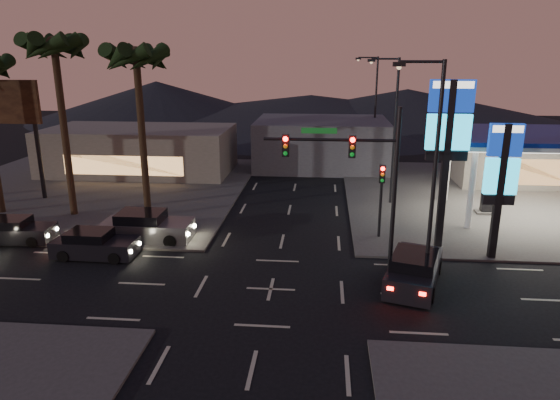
# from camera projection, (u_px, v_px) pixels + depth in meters

# --- Properties ---
(ground) EXTENTS (140.00, 140.00, 0.00)m
(ground) POSITION_uv_depth(u_px,v_px,m) (271.00, 289.00, 22.50)
(ground) COLOR black
(ground) RESTS_ON ground
(corner_lot_ne) EXTENTS (24.00, 24.00, 0.12)m
(corner_lot_ne) POSITION_uv_depth(u_px,v_px,m) (512.00, 198.00, 36.42)
(corner_lot_ne) COLOR #47443F
(corner_lot_ne) RESTS_ON ground
(corner_lot_nw) EXTENTS (24.00, 24.00, 0.12)m
(corner_lot_nw) POSITION_uv_depth(u_px,v_px,m) (90.00, 188.00, 39.14)
(corner_lot_nw) COLOR #47443F
(corner_lot_nw) RESTS_ON ground
(gas_station) EXTENTS (12.20, 8.20, 5.47)m
(gas_station) POSITION_uv_depth(u_px,v_px,m) (545.00, 139.00, 31.18)
(gas_station) COLOR silver
(gas_station) RESTS_ON ground
(convenience_store) EXTENTS (10.00, 6.00, 4.00)m
(convenience_store) POSITION_uv_depth(u_px,v_px,m) (518.00, 159.00, 40.48)
(convenience_store) COLOR #726B5B
(convenience_store) RESTS_ON ground
(pylon_sign_tall) EXTENTS (2.20, 0.35, 9.00)m
(pylon_sign_tall) POSITION_uv_depth(u_px,v_px,m) (448.00, 132.00, 25.24)
(pylon_sign_tall) COLOR black
(pylon_sign_tall) RESTS_ON ground
(pylon_sign_short) EXTENTS (1.60, 0.35, 7.00)m
(pylon_sign_short) POSITION_uv_depth(u_px,v_px,m) (502.00, 171.00, 24.56)
(pylon_sign_short) COLOR black
(pylon_sign_short) RESTS_ON ground
(traffic_signal_mast) EXTENTS (6.10, 0.39, 8.00)m
(traffic_signal_mast) POSITION_uv_depth(u_px,v_px,m) (357.00, 168.00, 22.61)
(traffic_signal_mast) COLOR black
(traffic_signal_mast) RESTS_ON ground
(pedestal_signal) EXTENTS (0.32, 0.39, 4.30)m
(pedestal_signal) POSITION_uv_depth(u_px,v_px,m) (381.00, 189.00, 27.88)
(pedestal_signal) COLOR black
(pedestal_signal) RESTS_ON ground
(streetlight_near) EXTENTS (2.14, 0.25, 10.00)m
(streetlight_near) POSITION_uv_depth(u_px,v_px,m) (431.00, 163.00, 21.27)
(streetlight_near) COLOR black
(streetlight_near) RESTS_ON ground
(streetlight_mid) EXTENTS (2.14, 0.25, 10.00)m
(streetlight_mid) POSITION_uv_depth(u_px,v_px,m) (392.00, 123.00, 33.70)
(streetlight_mid) COLOR black
(streetlight_mid) RESTS_ON ground
(streetlight_far) EXTENTS (2.14, 0.25, 10.00)m
(streetlight_far) POSITION_uv_depth(u_px,v_px,m) (373.00, 103.00, 47.08)
(streetlight_far) COLOR black
(streetlight_far) RESTS_ON ground
(palm_a) EXTENTS (4.41, 4.41, 10.86)m
(palm_a) POSITION_uv_depth(u_px,v_px,m) (137.00, 68.00, 29.70)
(palm_a) COLOR black
(palm_a) RESTS_ON ground
(palm_b) EXTENTS (4.41, 4.41, 11.46)m
(palm_b) POSITION_uv_depth(u_px,v_px,m) (55.00, 58.00, 29.97)
(palm_b) COLOR black
(palm_b) RESTS_ON ground
(building_far_west) EXTENTS (16.00, 8.00, 4.00)m
(building_far_west) POSITION_uv_depth(u_px,v_px,m) (140.00, 150.00, 44.16)
(building_far_west) COLOR #726B5B
(building_far_west) RESTS_ON ground
(building_far_mid) EXTENTS (12.00, 9.00, 4.40)m
(building_far_mid) POSITION_uv_depth(u_px,v_px,m) (321.00, 143.00, 46.56)
(building_far_mid) COLOR #4C4C51
(building_far_mid) RESTS_ON ground
(hill_left) EXTENTS (40.00, 40.00, 6.00)m
(hill_left) POSITION_uv_depth(u_px,v_px,m) (157.00, 100.00, 81.14)
(hill_left) COLOR black
(hill_left) RESTS_ON ground
(hill_right) EXTENTS (50.00, 50.00, 5.00)m
(hill_right) POSITION_uv_depth(u_px,v_px,m) (407.00, 105.00, 77.87)
(hill_right) COLOR black
(hill_right) RESTS_ON ground
(hill_center) EXTENTS (60.00, 60.00, 4.00)m
(hill_center) POSITION_uv_depth(u_px,v_px,m) (311.00, 108.00, 79.29)
(hill_center) COLOR black
(hill_center) RESTS_ON ground
(car_lane_a_front) EXTENTS (4.42, 1.93, 1.43)m
(car_lane_a_front) POSITION_uv_depth(u_px,v_px,m) (94.00, 245.00, 25.95)
(car_lane_a_front) COLOR black
(car_lane_a_front) RESTS_ON ground
(car_lane_b_front) EXTENTS (5.18, 2.23, 1.68)m
(car_lane_b_front) POSITION_uv_depth(u_px,v_px,m) (146.00, 227.00, 28.23)
(car_lane_b_front) COLOR #5A5A5D
(car_lane_b_front) RESTS_ON ground
(car_lane_b_mid) EXTENTS (4.41, 2.08, 1.40)m
(car_lane_b_mid) POSITION_uv_depth(u_px,v_px,m) (14.00, 231.00, 27.99)
(car_lane_b_mid) COLOR black
(car_lane_b_mid) RESTS_ON ground
(suv_station) EXTENTS (3.38, 5.21, 1.62)m
(suv_station) POSITION_uv_depth(u_px,v_px,m) (414.00, 270.00, 22.70)
(suv_station) COLOR black
(suv_station) RESTS_ON ground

